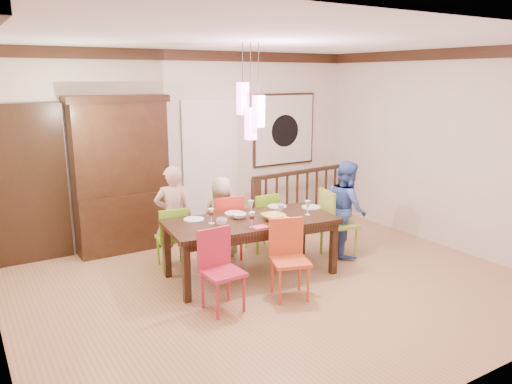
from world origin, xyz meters
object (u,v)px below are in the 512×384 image
chair_end_right (339,219)px  balustrade (302,196)px  person_far_left (174,216)px  dining_table (251,226)px  person_end_right (347,208)px  chair_far_left (171,233)px  china_hutch (121,174)px  person_far_mid (222,217)px

chair_end_right → balustrade: (0.51, 1.56, -0.06)m
person_far_left → chair_end_right: bearing=175.4°
dining_table → person_end_right: 1.57m
chair_far_left → china_hutch: size_ratio=0.37×
chair_far_left → person_far_left: 0.23m
balustrade → dining_table: bearing=-147.0°
dining_table → chair_end_right: chair_end_right is taller
dining_table → person_far_left: size_ratio=1.63×
balustrade → person_far_mid: bearing=-165.5°
chair_end_right → person_end_right: 0.20m
person_far_mid → person_far_left: bearing=18.8°
china_hutch → person_far_mid: china_hutch is taller
chair_end_right → person_far_mid: bearing=70.6°
person_far_left → person_end_right: 2.43m
chair_end_right → china_hutch: size_ratio=0.43×
dining_table → balustrade: 2.45m
china_hutch → person_far_mid: bearing=-42.6°
chair_end_right → person_far_left: size_ratio=0.71×
chair_end_right → balustrade: bearing=-5.1°
person_far_mid → person_end_right: (1.55, -0.86, 0.10)m
china_hutch → person_end_right: china_hutch is taller
chair_far_left → chair_end_right: chair_end_right is taller
china_hutch → dining_table: bearing=-59.6°
person_far_mid → person_end_right: person_end_right is taller
person_far_mid → dining_table: bearing=110.8°
chair_end_right → person_far_mid: (-1.39, 0.89, 0.02)m
chair_end_right → balustrade: chair_end_right is taller
china_hutch → balustrade: bearing=-6.6°
person_far_left → person_end_right: size_ratio=1.01×
chair_end_right → china_hutch: china_hutch is taller
dining_table → chair_end_right: 1.42m
chair_end_right → china_hutch: bearing=65.8°
balustrade → china_hutch: bearing=168.6°
person_far_mid → balustrade: bearing=-138.4°
chair_far_left → balustrade: balustrade is taller
dining_table → person_far_left: (-0.69, 0.87, 0.02)m
chair_far_left → person_end_right: person_end_right is taller
person_far_mid → china_hutch: bearing=-20.3°
dining_table → china_hutch: bearing=126.7°
balustrade → person_end_right: bearing=-108.1°
chair_end_right → person_far_left: (-2.10, 0.93, 0.13)m
dining_table → balustrade: (1.93, 1.50, -0.17)m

